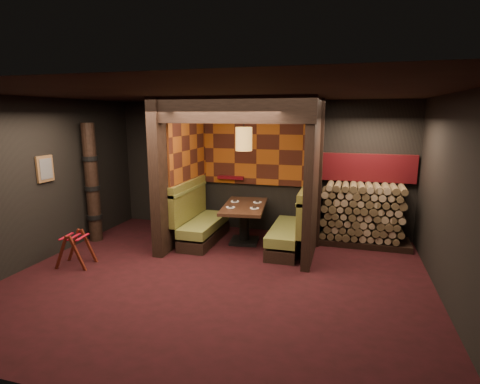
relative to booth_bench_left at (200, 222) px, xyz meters
name	(u,v)px	position (x,y,z in m)	size (l,w,h in m)	color
floor	(217,280)	(0.96, -1.65, -0.41)	(6.50, 5.50, 0.02)	black
ceiling	(215,93)	(0.96, -1.65, 2.46)	(6.50, 5.50, 0.02)	black
wall_back	(258,167)	(0.96, 1.11, 1.02)	(6.50, 0.02, 2.85)	black
wall_front	(102,256)	(0.96, -4.41, 1.02)	(6.50, 0.02, 2.85)	black
wall_left	(40,181)	(-2.30, -1.65, 1.02)	(0.02, 5.50, 2.85)	black
wall_right	(458,205)	(4.22, -1.65, 1.02)	(0.02, 5.50, 2.85)	black
partition_left	(181,172)	(-0.39, 0.00, 1.02)	(0.20, 2.20, 2.85)	black
partition_right	(314,177)	(2.26, 0.05, 1.02)	(0.15, 2.10, 2.85)	black
header_beam	(228,110)	(0.94, -0.95, 2.23)	(2.85, 0.18, 0.44)	black
tapa_back_panel	(257,149)	(0.94, 1.06, 1.42)	(2.40, 0.06, 1.55)	#8C4011
tapa_side_panel	(189,150)	(-0.27, 0.17, 1.45)	(0.04, 1.85, 1.45)	#8C4011
lacquer_shelf	(231,177)	(0.36, 1.00, 0.78)	(0.60, 0.12, 0.07)	#550911
booth_bench_left	(200,222)	(0.00, 0.00, 0.00)	(0.68, 1.60, 1.14)	black
booth_bench_right	(292,230)	(1.89, 0.00, 0.00)	(0.68, 1.60, 1.14)	black
dining_table	(244,216)	(0.91, 0.15, 0.15)	(0.99, 1.57, 0.78)	black
place_settings	(244,204)	(0.91, 0.15, 0.39)	(0.71, 0.74, 0.03)	white
pendant_lamp	(244,139)	(0.91, 0.10, 1.70)	(0.32, 0.32, 0.98)	#A67633
framed_picture	(45,169)	(-2.25, -1.55, 1.22)	(0.05, 0.36, 0.46)	brown
luggage_rack	(75,248)	(-1.56, -1.80, -0.08)	(0.64, 0.49, 0.64)	#49160C
totem_column	(92,184)	(-2.09, -0.55, 0.79)	(0.31, 0.31, 2.40)	black
firewood_stack	(366,215)	(3.25, 0.70, 0.21)	(1.73, 0.70, 1.22)	black
mosaic_header	(368,168)	(3.25, 1.03, 1.10)	(1.83, 0.10, 0.56)	maroon
bay_front_post	(320,175)	(2.35, 0.31, 1.02)	(0.08, 0.08, 2.85)	black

